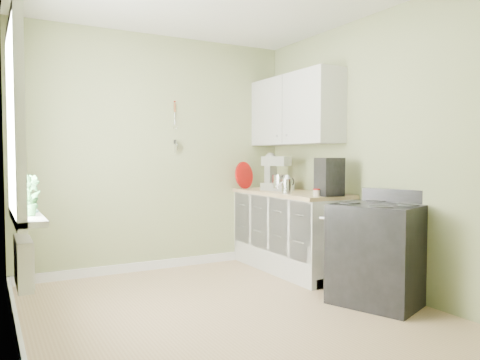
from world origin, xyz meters
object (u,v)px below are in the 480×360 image
kettle (287,184)px  coffee_maker (329,178)px  stand_mixer (276,174)px  stove (378,253)px

kettle → coffee_maker: coffee_maker is taller
stand_mixer → kettle: (-0.14, -0.43, -0.09)m
stand_mixer → coffee_maker: (0.05, -0.90, -0.01)m
stand_mixer → stove: bearing=-88.6°
stove → coffee_maker: bearing=89.4°
kettle → coffee_maker: 0.51m
stove → kettle: 1.30m
stove → coffee_maker: (0.01, 0.69, 0.64)m
stand_mixer → coffee_maker: stand_mixer is taller
stove → coffee_maker: size_ratio=2.62×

